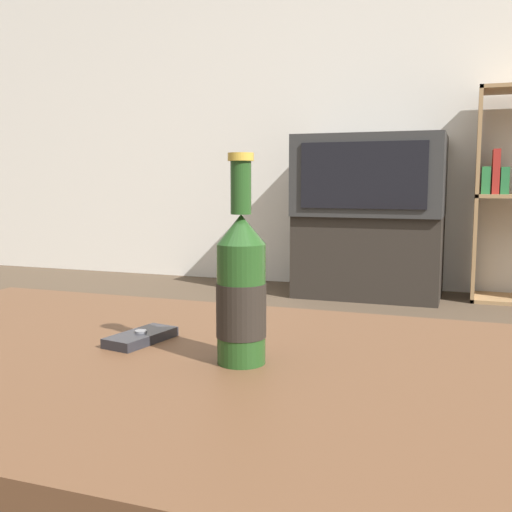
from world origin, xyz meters
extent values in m
cube|color=silver|center=(0.00, 3.02, 1.30)|extent=(8.00, 0.05, 2.60)
cube|color=brown|center=(0.00, 0.00, 0.40)|extent=(1.16, 0.69, 0.04)
cylinder|color=#492F1E|center=(-0.52, 0.29, 0.19)|extent=(0.07, 0.07, 0.38)
cube|color=#28231E|center=(-0.16, 2.71, 0.23)|extent=(0.80, 0.48, 0.46)
cube|color=#2D2D2D|center=(-0.16, 2.71, 0.68)|extent=(0.80, 0.53, 0.44)
cube|color=black|center=(-0.16, 2.44, 0.68)|extent=(0.66, 0.01, 0.35)
cube|color=#99754C|center=(0.40, 2.81, 0.57)|extent=(0.02, 0.30, 1.15)
cube|color=#236B38|center=(0.45, 2.81, 0.66)|extent=(0.04, 0.21, 0.15)
cube|color=maroon|center=(0.50, 2.81, 0.70)|extent=(0.04, 0.21, 0.24)
cube|color=#236B38|center=(0.54, 2.81, 0.66)|extent=(0.04, 0.21, 0.14)
cylinder|color=#1E4219|center=(0.10, 0.00, 0.50)|extent=(0.06, 0.06, 0.15)
cylinder|color=black|center=(0.10, 0.00, 0.49)|extent=(0.06, 0.06, 0.07)
cone|color=#1E4219|center=(0.10, 0.00, 0.59)|extent=(0.06, 0.06, 0.04)
cylinder|color=#1E4219|center=(0.10, 0.00, 0.64)|extent=(0.03, 0.03, 0.07)
cylinder|color=#B79333|center=(0.10, 0.00, 0.68)|extent=(0.03, 0.03, 0.01)
cube|color=#232328|center=(-0.07, 0.04, 0.43)|extent=(0.07, 0.12, 0.01)
cylinder|color=slate|center=(-0.07, 0.04, 0.43)|extent=(0.02, 0.02, 0.00)
camera|label=1|loc=(0.37, -0.70, 0.65)|focal=42.00mm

